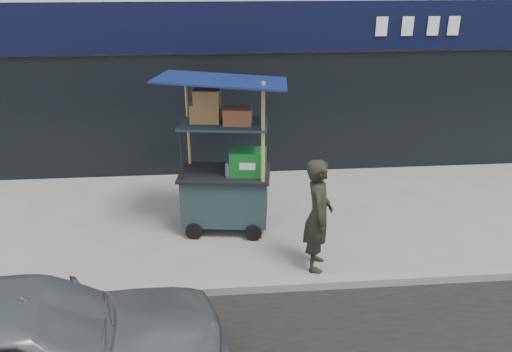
{
  "coord_description": "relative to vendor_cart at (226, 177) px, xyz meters",
  "views": [
    {
      "loc": [
        -0.99,
        -5.66,
        3.95
      ],
      "look_at": [
        -0.4,
        1.2,
        1.04
      ],
      "focal_mm": 35.0,
      "sensor_mm": 36.0,
      "label": 1
    }
  ],
  "objects": [
    {
      "name": "vendor_cart",
      "position": [
        0.0,
        0.0,
        0.0
      ],
      "size": [
        2.03,
        1.56,
        2.53
      ],
      "rotation": [
        0.0,
        0.0,
        -0.14
      ],
      "color": "#1A2B2D",
      "rests_on": "ground"
    },
    {
      "name": "vendor_man",
      "position": [
        1.21,
        -1.24,
        -0.08
      ],
      "size": [
        0.5,
        0.66,
        1.62
      ],
      "primitive_type": "imported",
      "rotation": [
        0.0,
        0.0,
        1.36
      ],
      "color": "black",
      "rests_on": "ground"
    },
    {
      "name": "curb",
      "position": [
        0.84,
        -1.75,
        -0.83
      ],
      "size": [
        80.0,
        0.18,
        0.12
      ],
      "primitive_type": "cube",
      "color": "gray",
      "rests_on": "ground"
    },
    {
      "name": "ground",
      "position": [
        0.84,
        -1.55,
        -0.89
      ],
      "size": [
        80.0,
        80.0,
        0.0
      ],
      "primitive_type": "plane",
      "color": "slate",
      "rests_on": "ground"
    }
  ]
}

